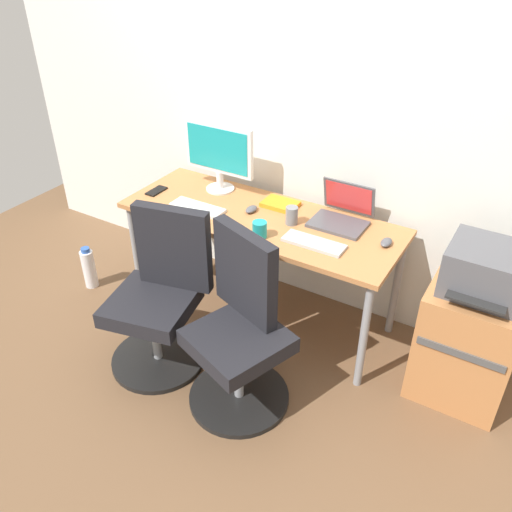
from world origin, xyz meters
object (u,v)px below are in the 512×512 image
object	(u,v)px
office_chair_right	(241,331)
printer	(487,271)
side_cabinet	(467,341)
coffee_mug	(260,230)
office_chair_left	(160,299)
water_bottle_on_floor	(89,268)
desktop_monitor	(219,153)
open_laptop	(342,213)

from	to	relation	value
office_chair_right	printer	distance (m)	1.24
side_cabinet	coffee_mug	xyz separation A→B (m)	(-1.14, -0.21, 0.44)
office_chair_left	water_bottle_on_floor	size ratio (longest dim) A/B	3.03
water_bottle_on_floor	side_cabinet	bearing A→B (deg)	8.47
water_bottle_on_floor	printer	bearing A→B (deg)	8.45
office_chair_left	printer	size ratio (longest dim) A/B	2.35
office_chair_right	printer	world-z (taller)	office_chair_right
office_chair_right	desktop_monitor	size ratio (longest dim) A/B	1.96
office_chair_left	coffee_mug	bearing A→B (deg)	48.06
office_chair_left	office_chair_right	distance (m)	0.53
office_chair_left	side_cabinet	bearing A→B (deg)	22.75
side_cabinet	desktop_monitor	distance (m)	1.79
side_cabinet	printer	distance (m)	0.45
side_cabinet	office_chair_right	bearing A→B (deg)	-147.28
office_chair_right	water_bottle_on_floor	distance (m)	1.48
open_laptop	desktop_monitor	bearing A→B (deg)	-179.06
office_chair_right	printer	bearing A→B (deg)	32.68
office_chair_left	water_bottle_on_floor	xyz separation A→B (m)	(-0.90, 0.28, -0.28)
side_cabinet	desktop_monitor	bearing A→B (deg)	174.38
side_cabinet	water_bottle_on_floor	xyz separation A→B (m)	(-2.43, -0.36, -0.18)
water_bottle_on_floor	open_laptop	world-z (taller)	open_laptop
office_chair_right	water_bottle_on_floor	world-z (taller)	office_chair_right
office_chair_right	desktop_monitor	xyz separation A→B (m)	(-0.66, 0.81, 0.55)
side_cabinet	water_bottle_on_floor	bearing A→B (deg)	-171.53
office_chair_right	printer	size ratio (longest dim) A/B	2.35
open_laptop	water_bottle_on_floor	bearing A→B (deg)	-161.41
office_chair_left	office_chair_right	xyz separation A→B (m)	(0.53, -0.00, 0.00)
office_chair_right	side_cabinet	xyz separation A→B (m)	(1.00, 0.64, -0.09)
office_chair_left	side_cabinet	world-z (taller)	office_chair_left
water_bottle_on_floor	desktop_monitor	bearing A→B (deg)	34.40
side_cabinet	office_chair_left	bearing A→B (deg)	-157.25
office_chair_left	open_laptop	xyz separation A→B (m)	(0.70, 0.82, 0.35)
office_chair_left	coffee_mug	xyz separation A→B (m)	(0.38, 0.43, 0.34)
printer	water_bottle_on_floor	world-z (taller)	printer
coffee_mug	printer	bearing A→B (deg)	10.51
printer	coffee_mug	xyz separation A→B (m)	(-1.14, -0.21, -0.01)
open_laptop	office_chair_right	bearing A→B (deg)	-102.01
office_chair_left	open_laptop	distance (m)	1.13
water_bottle_on_floor	open_laptop	bearing A→B (deg)	18.59
water_bottle_on_floor	coffee_mug	world-z (taller)	coffee_mug
printer	office_chair_right	bearing A→B (deg)	-147.32
water_bottle_on_floor	coffee_mug	distance (m)	1.43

